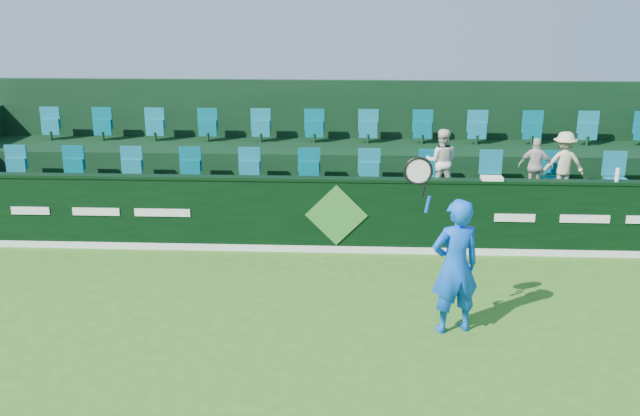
# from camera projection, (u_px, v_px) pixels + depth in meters

# --- Properties ---
(ground) EXTENTS (60.00, 60.00, 0.00)m
(ground) POSITION_uv_depth(u_px,v_px,m) (327.00, 358.00, 8.98)
(ground) COLOR #346B19
(ground) RESTS_ON ground
(sponsor_hoarding) EXTENTS (16.00, 0.25, 1.35)m
(sponsor_hoarding) POSITION_uv_depth(u_px,v_px,m) (337.00, 215.00, 12.62)
(sponsor_hoarding) COLOR black
(sponsor_hoarding) RESTS_ON ground
(stand_tier_front) EXTENTS (16.00, 2.00, 0.80)m
(stand_tier_front) POSITION_uv_depth(u_px,v_px,m) (338.00, 212.00, 13.76)
(stand_tier_front) COLOR black
(stand_tier_front) RESTS_ON ground
(stand_tier_back) EXTENTS (16.00, 1.80, 1.30)m
(stand_tier_back) POSITION_uv_depth(u_px,v_px,m) (340.00, 176.00, 15.50)
(stand_tier_back) COLOR black
(stand_tier_back) RESTS_ON ground
(stand_rear) EXTENTS (16.00, 4.10, 2.60)m
(stand_rear) POSITION_uv_depth(u_px,v_px,m) (341.00, 146.00, 15.77)
(stand_rear) COLOR black
(stand_rear) RESTS_ON ground
(seat_row_front) EXTENTS (13.50, 0.50, 0.60)m
(seat_row_front) POSITION_uv_depth(u_px,v_px,m) (339.00, 172.00, 13.94)
(seat_row_front) COLOR #127085
(seat_row_front) RESTS_ON stand_tier_front
(seat_row_back) EXTENTS (13.50, 0.50, 0.60)m
(seat_row_back) POSITION_uv_depth(u_px,v_px,m) (341.00, 130.00, 15.52)
(seat_row_back) COLOR #127085
(seat_row_back) RESTS_ON stand_tier_back
(tennis_player) EXTENTS (1.16, 0.63, 2.47)m
(tennis_player) POSITION_uv_depth(u_px,v_px,m) (455.00, 265.00, 9.48)
(tennis_player) COLOR blue
(tennis_player) RESTS_ON ground
(spectator_left) EXTENTS (0.65, 0.53, 1.23)m
(spectator_left) POSITION_uv_depth(u_px,v_px,m) (441.00, 161.00, 13.39)
(spectator_left) COLOR white
(spectator_left) RESTS_ON stand_tier_front
(spectator_middle) EXTENTS (0.68, 0.41, 1.08)m
(spectator_middle) POSITION_uv_depth(u_px,v_px,m) (536.00, 166.00, 13.33)
(spectator_middle) COLOR beige
(spectator_middle) RESTS_ON stand_tier_front
(spectator_right) EXTENTS (0.78, 0.45, 1.20)m
(spectator_right) POSITION_uv_depth(u_px,v_px,m) (563.00, 163.00, 13.29)
(spectator_right) COLOR beige
(spectator_right) RESTS_ON stand_tier_front
(towel) EXTENTS (0.36, 0.24, 0.05)m
(towel) POSITION_uv_depth(u_px,v_px,m) (492.00, 178.00, 12.30)
(towel) COLOR white
(towel) RESTS_ON sponsor_hoarding
(drinks_bottle) EXTENTS (0.07, 0.07, 0.23)m
(drinks_bottle) POSITION_uv_depth(u_px,v_px,m) (617.00, 175.00, 12.17)
(drinks_bottle) COLOR white
(drinks_bottle) RESTS_ON sponsor_hoarding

